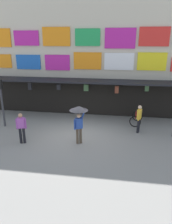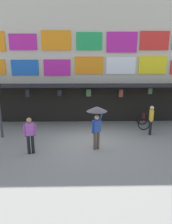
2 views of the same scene
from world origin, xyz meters
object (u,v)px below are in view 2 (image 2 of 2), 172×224
pedestrian_in_white (30,133)px  pedestrian_with_umbrella (97,116)px  bicycle_parked (143,121)px  pedestrian_in_black (151,119)px

pedestrian_in_white → pedestrian_with_umbrella: bearing=7.1°
bicycle_parked → pedestrian_in_white: 7.17m
pedestrian_with_umbrella → pedestrian_in_black: bearing=30.5°
pedestrian_in_white → pedestrian_with_umbrella: size_ratio=0.81×
pedestrian_with_umbrella → bicycle_parked: bearing=45.1°
bicycle_parked → pedestrian_in_black: pedestrian_in_black is taller
pedestrian_in_black → pedestrian_in_white: (-6.21, -2.27, 0.04)m
bicycle_parked → pedestrian_in_white: pedestrian_in_white is taller
bicycle_parked → pedestrian_in_black: bearing=-89.0°
pedestrian_in_white → pedestrian_with_umbrella: 3.09m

